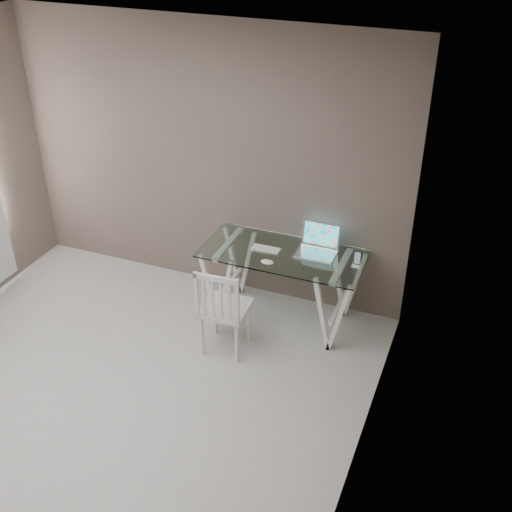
{
  "coord_description": "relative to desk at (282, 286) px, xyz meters",
  "views": [
    {
      "loc": [
        2.54,
        -2.93,
        3.76
      ],
      "look_at": [
        0.78,
        1.55,
        0.85
      ],
      "focal_mm": 45.0,
      "sensor_mm": 36.0,
      "label": 1
    }
  ],
  "objects": [
    {
      "name": "desk",
      "position": [
        0.0,
        0.0,
        0.0
      ],
      "size": [
        1.5,
        0.7,
        0.75
      ],
      "color": "silver",
      "rests_on": "ground"
    },
    {
      "name": "mouse",
      "position": [
        -0.07,
        -0.23,
        0.38
      ],
      "size": [
        0.12,
        0.07,
        0.04
      ],
      "primitive_type": "ellipsoid",
      "color": "white",
      "rests_on": "desk"
    },
    {
      "name": "phone_dock",
      "position": [
        0.68,
        0.03,
        0.4
      ],
      "size": [
        0.08,
        0.08,
        0.14
      ],
      "color": "white",
      "rests_on": "desk"
    },
    {
      "name": "chair",
      "position": [
        -0.32,
        -0.67,
        0.11
      ],
      "size": [
        0.43,
        0.43,
        0.89
      ],
      "rotation": [
        0.0,
        0.0,
        0.05
      ],
      "color": "silver",
      "rests_on": "ground"
    },
    {
      "name": "keyboard",
      "position": [
        -0.17,
        0.01,
        0.37
      ],
      "size": [
        0.29,
        0.12,
        0.01
      ],
      "primitive_type": "cube",
      "color": "silver",
      "rests_on": "desk"
    },
    {
      "name": "laptop",
      "position": [
        0.28,
        0.15,
        0.42
      ],
      "size": [
        0.36,
        0.31,
        0.25
      ],
      "color": "silver",
      "rests_on": "desk"
    },
    {
      "name": "room",
      "position": [
        -0.99,
        -1.83,
        1.33
      ],
      "size": [
        4.5,
        4.52,
        2.71
      ],
      "color": "#B2AFAB",
      "rests_on": "ground"
    }
  ]
}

